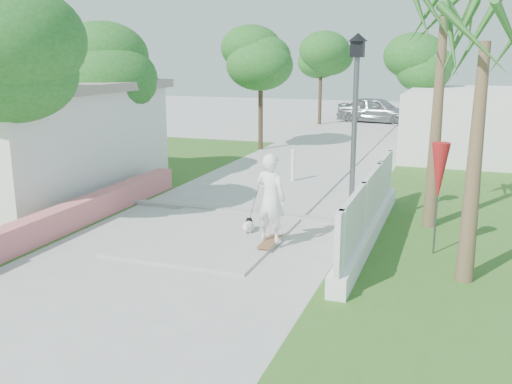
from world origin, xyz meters
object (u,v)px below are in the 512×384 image
at_px(street_lamp, 354,127).
at_px(parked_car, 377,110).
at_px(dog, 248,226).
at_px(patio_umbrella, 439,173).
at_px(skateboarder, 264,201).
at_px(bollard, 293,165).

height_order(street_lamp, parked_car, street_lamp).
relative_size(street_lamp, dog, 8.41).
height_order(street_lamp, dog, street_lamp).
height_order(patio_umbrella, skateboarder, patio_umbrella).
relative_size(street_lamp, parked_car, 0.96).
bearing_deg(street_lamp, parked_car, 96.70).
xyz_separation_m(patio_umbrella, parked_car, (-4.50, 23.12, -0.90)).
bearing_deg(parked_car, skateboarder, -168.20).
distance_m(street_lamp, parked_car, 22.33).
distance_m(skateboarder, parked_car, 23.67).
relative_size(street_lamp, patio_umbrella, 1.93).
distance_m(street_lamp, skateboarder, 2.65).
bearing_deg(skateboarder, dog, -29.32).
bearing_deg(skateboarder, street_lamp, -124.65).
bearing_deg(dog, bollard, 83.27).
distance_m(bollard, skateboarder, 6.14).
height_order(bollard, patio_umbrella, patio_umbrella).
xyz_separation_m(bollard, dog, (0.56, -5.55, -0.38)).
relative_size(bollard, dog, 2.06).
height_order(bollard, skateboarder, skateboarder).
relative_size(dog, parked_car, 0.11).
bearing_deg(bollard, skateboarder, -79.54).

